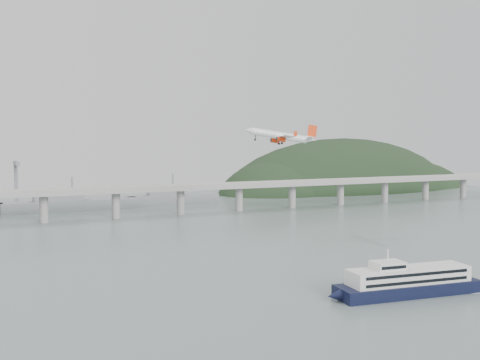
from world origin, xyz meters
TOP-DOWN VIEW (x-y plane):
  - ground at (0.00, 0.00)m, footprint 900.00×900.00m
  - bridge at (-1.15, 200.00)m, footprint 800.00×22.00m
  - headland at (285.18, 331.75)m, footprint 365.00×155.00m
  - ferry at (16.63, -51.04)m, footprint 91.78×24.08m
  - airliner at (33.95, 71.07)m, footprint 42.51×39.27m

SIDE VIEW (x-z plane):
  - headland at x=285.18m, z-range -97.34..58.66m
  - ground at x=0.00m, z-range 0.00..0.00m
  - ferry at x=16.63m, z-range -3.97..13.37m
  - bridge at x=-1.15m, z-range 5.70..29.60m
  - airliner at x=33.95m, z-range 53.11..64.89m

